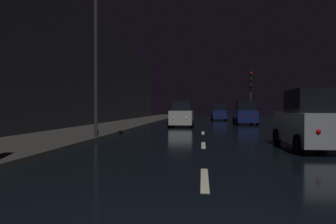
{
  "coord_description": "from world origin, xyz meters",
  "views": [
    {
      "loc": [
        -0.05,
        -3.47,
        1.46
      ],
      "look_at": [
        -2.42,
        18.16,
        1.22
      ],
      "focal_mm": 33.48,
      "sensor_mm": 36.0,
      "label": 1
    }
  ],
  "objects_px": {
    "car_distant_taillights": "(219,113)",
    "car_parked_right_far": "(245,114)",
    "traffic_light_far_right": "(251,85)",
    "car_approaching_headlights": "(182,115)",
    "streetlamp_overhead": "(106,40)",
    "car_parked_right_near": "(312,122)"
  },
  "relations": [
    {
      "from": "streetlamp_overhead",
      "to": "car_parked_right_near",
      "type": "bearing_deg",
      "value": -13.91
    },
    {
      "from": "car_approaching_headlights",
      "to": "car_distant_taillights",
      "type": "relative_size",
      "value": 1.03
    },
    {
      "from": "car_distant_taillights",
      "to": "car_approaching_headlights",
      "type": "bearing_deg",
      "value": 165.42
    },
    {
      "from": "car_distant_taillights",
      "to": "car_parked_right_near",
      "type": "bearing_deg",
      "value": -176.19
    },
    {
      "from": "car_approaching_headlights",
      "to": "car_distant_taillights",
      "type": "distance_m",
      "value": 14.84
    },
    {
      "from": "traffic_light_far_right",
      "to": "car_parked_right_far",
      "type": "height_order",
      "value": "traffic_light_far_right"
    },
    {
      "from": "car_parked_right_near",
      "to": "car_parked_right_far",
      "type": "bearing_deg",
      "value": -0.0
    },
    {
      "from": "traffic_light_far_right",
      "to": "car_distant_taillights",
      "type": "xyz_separation_m",
      "value": [
        -2.65,
        8.18,
        -2.89
      ]
    },
    {
      "from": "car_parked_right_near",
      "to": "traffic_light_far_right",
      "type": "bearing_deg",
      "value": -2.33
    },
    {
      "from": "traffic_light_far_right",
      "to": "car_approaching_headlights",
      "type": "bearing_deg",
      "value": -45.98
    },
    {
      "from": "traffic_light_far_right",
      "to": "car_distant_taillights",
      "type": "relative_size",
      "value": 1.29
    },
    {
      "from": "car_distant_taillights",
      "to": "car_parked_right_near",
      "type": "relative_size",
      "value": 0.95
    },
    {
      "from": "car_approaching_headlights",
      "to": "car_parked_right_far",
      "type": "xyz_separation_m",
      "value": [
        5.59,
        4.24,
        0.01
      ]
    },
    {
      "from": "streetlamp_overhead",
      "to": "car_parked_right_near",
      "type": "distance_m",
      "value": 9.31
    },
    {
      "from": "car_distant_taillights",
      "to": "car_parked_right_near",
      "type": "height_order",
      "value": "car_parked_right_near"
    },
    {
      "from": "car_parked_right_far",
      "to": "car_approaching_headlights",
      "type": "bearing_deg",
      "value": 127.16
    },
    {
      "from": "traffic_light_far_right",
      "to": "car_parked_right_near",
      "type": "height_order",
      "value": "traffic_light_far_right"
    },
    {
      "from": "streetlamp_overhead",
      "to": "car_distant_taillights",
      "type": "distance_m",
      "value": 26.8
    },
    {
      "from": "car_parked_right_far",
      "to": "car_parked_right_near",
      "type": "relative_size",
      "value": 0.99
    },
    {
      "from": "car_parked_right_far",
      "to": "traffic_light_far_right",
      "type": "bearing_deg",
      "value": -22.38
    },
    {
      "from": "traffic_light_far_right",
      "to": "car_distant_taillights",
      "type": "distance_m",
      "value": 9.07
    },
    {
      "from": "car_distant_taillights",
      "to": "car_parked_right_far",
      "type": "bearing_deg",
      "value": -169.62
    }
  ]
}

